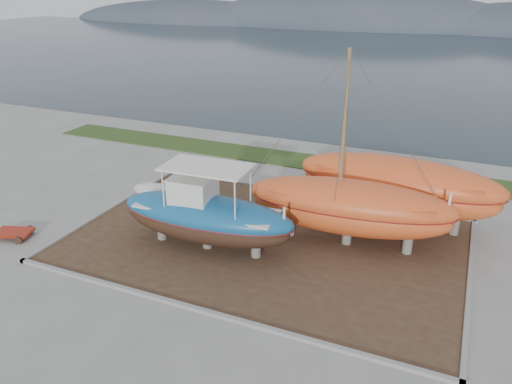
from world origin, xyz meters
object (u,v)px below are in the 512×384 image
at_px(blue_caique, 206,208).
at_px(orange_sailboat, 354,153).
at_px(orange_bare_hull, 396,192).
at_px(white_dinghy, 167,199).
at_px(red_trailer, 14,234).

distance_m(blue_caique, orange_sailboat, 6.99).
height_order(orange_sailboat, orange_bare_hull, orange_sailboat).
distance_m(blue_caique, orange_bare_hull, 9.67).
xyz_separation_m(white_dinghy, red_trailer, (-5.13, -5.60, -0.53)).
relative_size(orange_bare_hull, red_trailer, 4.08).
xyz_separation_m(blue_caique, white_dinghy, (-3.96, 2.75, -1.36)).
distance_m(orange_sailboat, red_trailer, 16.59).
bearing_deg(orange_sailboat, orange_bare_hull, 57.99).
bearing_deg(orange_bare_hull, orange_sailboat, -114.19).
bearing_deg(white_dinghy, red_trailer, -128.56).
xyz_separation_m(blue_caique, orange_sailboat, (5.83, 2.95, 2.46)).
height_order(white_dinghy, orange_sailboat, orange_sailboat).
distance_m(blue_caique, white_dinghy, 5.01).
bearing_deg(orange_sailboat, blue_caique, -157.88).
distance_m(white_dinghy, orange_sailboat, 10.52).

